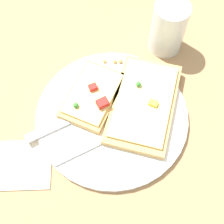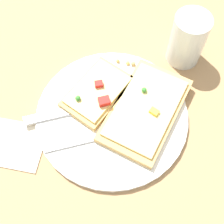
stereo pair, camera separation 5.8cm
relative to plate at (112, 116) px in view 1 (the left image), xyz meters
name	(u,v)px [view 1 (the left image)]	position (x,y,z in m)	size (l,w,h in m)	color
ground_plane	(112,117)	(0.00, 0.00, -0.01)	(4.00, 4.00, 0.00)	#9E7A51
plate	(112,116)	(0.00, 0.00, 0.00)	(0.29, 0.29, 0.01)	white
fork	(115,134)	(0.00, -0.04, 0.01)	(0.21, 0.11, 0.01)	silver
knife	(73,118)	(-0.07, -0.01, 0.01)	(0.21, 0.11, 0.01)	silver
pizza_slice_main	(144,103)	(0.06, 0.02, 0.02)	(0.17, 0.22, 0.03)	tan
pizza_slice_corner	(93,95)	(-0.04, 0.04, 0.02)	(0.14, 0.16, 0.03)	tan
crumb_scatter	(105,72)	(-0.01, 0.09, 0.01)	(0.09, 0.10, 0.01)	tan
drinking_glass	(168,28)	(0.12, 0.17, 0.05)	(0.07, 0.07, 0.11)	silver
napkin	(8,165)	(-0.19, -0.09, 0.00)	(0.15, 0.09, 0.01)	beige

